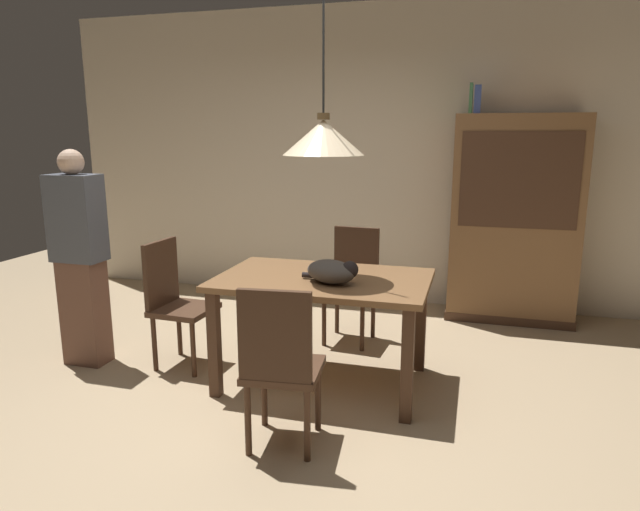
# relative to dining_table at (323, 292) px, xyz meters

# --- Properties ---
(ground) EXTENTS (10.00, 10.00, 0.00)m
(ground) POSITION_rel_dining_table_xyz_m (-0.13, -0.54, -0.65)
(ground) COLOR tan
(back_wall) EXTENTS (6.40, 0.10, 2.90)m
(back_wall) POSITION_rel_dining_table_xyz_m (-0.13, 2.11, 0.80)
(back_wall) COLOR beige
(back_wall) RESTS_ON ground
(dining_table) EXTENTS (1.40, 0.90, 0.75)m
(dining_table) POSITION_rel_dining_table_xyz_m (0.00, 0.00, 0.00)
(dining_table) COLOR brown
(dining_table) RESTS_ON ground
(chair_near_front) EXTENTS (0.44, 0.44, 0.93)m
(chair_near_front) POSITION_rel_dining_table_xyz_m (0.01, -0.88, -0.14)
(chair_near_front) COLOR #472D1E
(chair_near_front) RESTS_ON ground
(chair_left_side) EXTENTS (0.42, 0.42, 0.93)m
(chair_left_side) POSITION_rel_dining_table_xyz_m (-1.13, 0.00, -0.14)
(chair_left_side) COLOR #472D1E
(chair_left_side) RESTS_ON ground
(chair_far_back) EXTENTS (0.43, 0.43, 0.93)m
(chair_far_back) POSITION_rel_dining_table_xyz_m (0.01, 0.88, -0.14)
(chair_far_back) COLOR #472D1E
(chair_far_back) RESTS_ON ground
(cat_sleeping) EXTENTS (0.41, 0.33, 0.16)m
(cat_sleeping) POSITION_rel_dining_table_xyz_m (0.10, -0.13, 0.18)
(cat_sleeping) COLOR #4C4742
(cat_sleeping) RESTS_ON dining_table
(pendant_lamp) EXTENTS (0.52, 0.52, 1.30)m
(pendant_lamp) POSITION_rel_dining_table_xyz_m (0.00, 0.00, 1.01)
(pendant_lamp) COLOR beige
(hutch_bookcase) EXTENTS (1.12, 0.45, 1.85)m
(hutch_bookcase) POSITION_rel_dining_table_xyz_m (1.29, 1.77, 0.24)
(hutch_bookcase) COLOR brown
(hutch_bookcase) RESTS_ON ground
(book_green_slim) EXTENTS (0.03, 0.20, 0.26)m
(book_green_slim) POSITION_rel_dining_table_xyz_m (0.85, 1.78, 1.33)
(book_green_slim) COLOR #427A4C
(book_green_slim) RESTS_ON hutch_bookcase
(book_blue_wide) EXTENTS (0.06, 0.24, 0.24)m
(book_blue_wide) POSITION_rel_dining_table_xyz_m (0.91, 1.78, 1.32)
(book_blue_wide) COLOR #384C93
(book_blue_wide) RESTS_ON hutch_bookcase
(person_standing) EXTENTS (0.36, 0.22, 1.58)m
(person_standing) POSITION_rel_dining_table_xyz_m (-1.79, -0.15, 0.14)
(person_standing) COLOR brown
(person_standing) RESTS_ON ground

